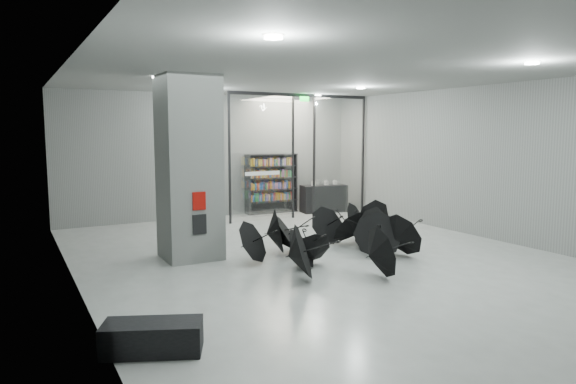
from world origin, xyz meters
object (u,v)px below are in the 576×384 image
bench (153,337)px  umbrella_cluster (340,241)px  column (189,168)px  bookshelf (272,184)px  shop_counter (324,198)px

bench → umbrella_cluster: umbrella_cluster is taller
column → umbrella_cluster: 3.75m
bookshelf → shop_counter: size_ratio=1.29×
bench → bookshelf: bearing=79.3°
column → bookshelf: size_ratio=1.97×
column → bench: column is taller
bookshelf → shop_counter: (1.68, -0.71, -0.55)m
column → bench: (-2.00, -4.53, -1.80)m
bench → bookshelf: size_ratio=0.61×
shop_counter → umbrella_cluster: umbrella_cluster is taller
bench → shop_counter: shop_counter is taller
column → bench: size_ratio=3.22×
column → shop_counter: size_ratio=2.54×
shop_counter → column: bearing=-136.8°
shop_counter → umbrella_cluster: 6.25m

